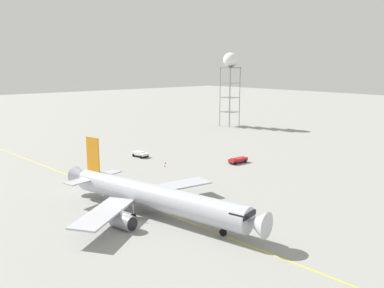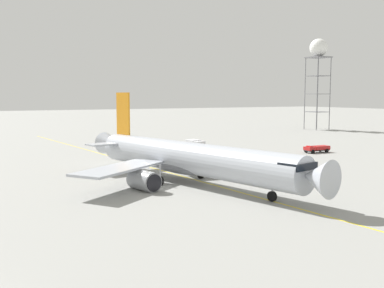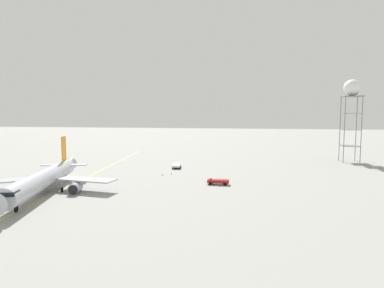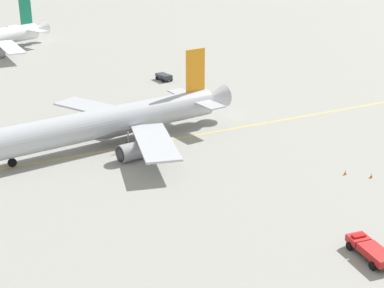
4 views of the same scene
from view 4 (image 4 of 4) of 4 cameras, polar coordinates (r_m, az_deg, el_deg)
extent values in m
plane|color=gray|center=(84.37, -9.32, 1.16)|extent=(600.00, 600.00, 0.00)
cylinder|color=#B2B7C1|center=(78.30, -8.65, 2.11)|extent=(11.45, 33.90, 3.95)
cone|color=#B2B7C1|center=(87.36, 2.23, 4.59)|extent=(4.17, 4.65, 3.36)
ellipsoid|color=slate|center=(79.37, -7.52, 1.60)|extent=(6.20, 12.68, 2.17)
cube|color=orange|center=(84.08, 0.33, 7.32)|extent=(0.95, 3.17, 6.20)
cube|color=#B2B7C1|center=(82.71, 1.62, 3.98)|extent=(5.38, 3.64, 0.20)
cube|color=#B2B7C1|center=(87.80, -0.89, 5.03)|extent=(5.38, 3.64, 0.20)
cube|color=#B2B7C1|center=(72.68, -3.68, 0.19)|extent=(13.62, 6.25, 0.28)
cube|color=#B2B7C1|center=(86.95, -9.54, 3.54)|extent=(13.31, 11.02, 0.28)
cylinder|color=gray|center=(73.85, -5.81, -0.72)|extent=(3.16, 4.27, 2.35)
cylinder|color=black|center=(73.00, -7.16, -1.05)|extent=(1.98, 0.60, 2.00)
cylinder|color=gray|center=(84.90, -10.15, 2.04)|extent=(3.16, 4.27, 2.35)
cylinder|color=black|center=(84.16, -11.36, 1.78)|extent=(1.98, 0.60, 2.00)
cylinder|color=#9EA0A5|center=(74.60, -17.44, -1.06)|extent=(0.20, 0.20, 2.01)
cylinder|color=black|center=(74.97, -17.36, -1.77)|extent=(0.54, 1.14, 1.10)
cylinder|color=#9EA0A5|center=(76.76, -6.32, 0.48)|extent=(0.20, 0.20, 2.01)
cylinder|color=black|center=(77.13, -6.29, -0.22)|extent=(0.54, 1.14, 1.10)
cylinder|color=#9EA0A5|center=(82.42, -8.59, 1.86)|extent=(0.20, 0.20, 2.01)
cylinder|color=black|center=(82.76, -8.55, 1.20)|extent=(0.54, 1.14, 1.10)
cone|color=silver|center=(149.93, -14.87, 10.98)|extent=(4.77, 5.07, 3.25)
cube|color=#146B4C|center=(147.20, -16.16, 12.62)|extent=(1.75, 2.92, 6.67)
cube|color=silver|center=(144.94, -15.13, 10.80)|extent=(6.32, 5.06, 0.20)
cube|color=silver|center=(150.87, -16.80, 11.02)|extent=(6.32, 5.06, 0.20)
cube|color=silver|center=(134.28, -17.55, 9.12)|extent=(15.29, 5.45, 0.28)
cube|color=#232326|center=(55.65, 17.18, -10.29)|extent=(5.26, 1.72, 0.20)
cube|color=red|center=(56.66, 16.13, -9.05)|extent=(1.62, 1.90, 0.65)
cube|color=black|center=(57.08, 15.74, -8.66)|extent=(0.12, 1.56, 0.36)
cube|color=red|center=(54.84, 17.78, -10.32)|extent=(3.50, 1.95, 0.70)
cube|color=red|center=(56.45, 16.17, -8.68)|extent=(0.64, 1.31, 0.16)
cylinder|color=black|center=(56.43, 15.30, -9.71)|extent=(0.77, 0.30, 0.76)
cylinder|color=black|center=(57.43, 16.83, -9.31)|extent=(0.77, 0.30, 0.76)
cylinder|color=black|center=(54.10, 17.42, -11.43)|extent=(0.77, 0.30, 0.76)
cube|color=#232326|center=(110.65, -2.80, 6.54)|extent=(3.82, 2.17, 0.20)
cube|color=#2D333D|center=(109.48, -2.47, 6.62)|extent=(1.40, 1.94, 0.70)
cube|color=black|center=(109.09, -2.35, 6.63)|extent=(0.37, 1.47, 0.39)
cube|color=#2D333D|center=(111.08, -2.97, 6.81)|extent=(2.62, 2.18, 0.60)
cylinder|color=black|center=(110.06, -2.06, 6.41)|extent=(0.68, 0.40, 0.64)
cylinder|color=black|center=(109.20, -2.86, 6.28)|extent=(0.68, 0.40, 0.64)
cylinder|color=black|center=(112.07, -2.70, 6.68)|extent=(0.68, 0.40, 0.64)
cylinder|color=black|center=(111.22, -3.49, 6.55)|extent=(0.68, 0.40, 0.64)
cube|color=yellow|center=(77.97, -7.27, -0.45)|extent=(12.81, 155.47, 0.01)
cone|color=orange|center=(71.98, 14.93, -2.72)|extent=(0.36, 0.36, 0.55)
cylinder|color=white|center=(71.97, 14.94, -2.70)|extent=(0.22, 0.22, 0.06)
cone|color=orange|center=(71.98, 17.32, -2.99)|extent=(0.36, 0.36, 0.55)
cylinder|color=white|center=(71.96, 17.33, -2.97)|extent=(0.22, 0.22, 0.06)
camera|label=1|loc=(112.66, -40.66, 14.11)|focal=37.05mm
camera|label=2|loc=(105.88, -39.87, 6.78)|focal=42.59mm
camera|label=3|loc=(57.83, -76.78, -6.94)|focal=31.21mm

